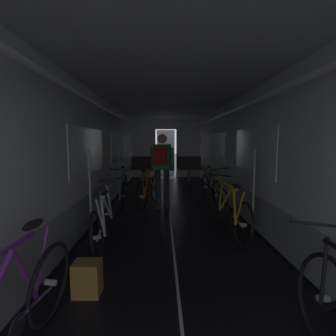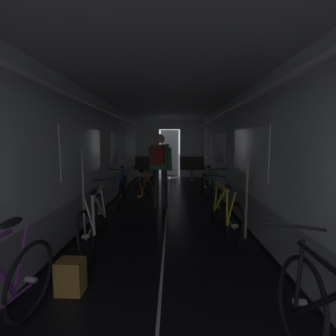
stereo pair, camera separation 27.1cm
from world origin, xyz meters
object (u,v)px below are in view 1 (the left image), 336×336
(bicycle_green, at_px, (211,188))
(person_cyclist_aisle, at_px, (162,164))
(bench_seat_far_left, at_px, (143,166))
(bench_seat_far_right, at_px, (189,166))
(backpack_on_floor, at_px, (87,278))
(bicycle_orange_in_aisle, at_px, (149,190))
(bicycle_blue, at_px, (124,190))
(bicycle_purple, at_px, (10,319))
(bicycle_yellow, at_px, (231,212))
(bicycle_white, at_px, (103,221))

(bicycle_green, height_order, person_cyclist_aisle, person_cyclist_aisle)
(bench_seat_far_left, relative_size, bench_seat_far_right, 1.00)
(backpack_on_floor, bearing_deg, bicycle_green, 61.84)
(bench_seat_far_right, relative_size, bicycle_orange_in_aisle, 0.60)
(bicycle_blue, height_order, bicycle_purple, bicycle_purple)
(bicycle_blue, height_order, bicycle_yellow, bicycle_yellow)
(bench_seat_far_left, height_order, bicycle_white, bicycle_white)
(bicycle_yellow, xyz_separation_m, backpack_on_floor, (-1.86, -1.58, -0.21))
(bicycle_orange_in_aisle, bearing_deg, bicycle_blue, 174.18)
(bicycle_blue, bearing_deg, person_cyclist_aisle, -19.78)
(bicycle_blue, xyz_separation_m, person_cyclist_aisle, (0.91, -0.33, 0.63))
(bicycle_green, xyz_separation_m, bicycle_yellow, (-0.08, -2.04, -0.00))
(bicycle_yellow, relative_size, backpack_on_floor, 4.98)
(bicycle_purple, relative_size, backpack_on_floor, 4.98)
(bicycle_purple, bearing_deg, bicycle_white, 86.39)
(bench_seat_far_left, bearing_deg, backpack_on_floor, -89.98)
(bench_seat_far_right, bearing_deg, bicycle_purple, -103.78)
(bicycle_orange_in_aisle, xyz_separation_m, backpack_on_floor, (-0.42, -3.45, -0.21))
(bench_seat_far_right, bearing_deg, bicycle_yellow, -89.40)
(bench_seat_far_right, distance_m, bicycle_purple, 8.52)
(bench_seat_far_right, xyz_separation_m, bicycle_yellow, (0.06, -5.85, -0.19))
(bicycle_yellow, bearing_deg, bicycle_orange_in_aisle, 127.45)
(bicycle_white, relative_size, bicycle_orange_in_aisle, 1.03)
(bench_seat_far_left, height_order, bicycle_orange_in_aisle, bench_seat_far_left)
(bicycle_yellow, bearing_deg, bicycle_purple, -130.82)
(bicycle_white, relative_size, person_cyclist_aisle, 1.01)
(bicycle_purple, relative_size, person_cyclist_aisle, 1.00)
(backpack_on_floor, bearing_deg, bicycle_purple, -105.40)
(bench_seat_far_left, relative_size, bicycle_green, 0.58)
(bicycle_blue, bearing_deg, bicycle_purple, -90.76)
(bicycle_white, bearing_deg, bicycle_purple, -93.61)
(bicycle_white, xyz_separation_m, bicycle_orange_in_aisle, (0.53, 2.30, 0.00))
(bicycle_green, relative_size, backpack_on_floor, 4.98)
(bicycle_blue, distance_m, person_cyclist_aisle, 1.16)
(bench_seat_far_left, xyz_separation_m, bicycle_green, (1.94, -3.82, -0.19))
(bench_seat_far_left, bearing_deg, bicycle_orange_in_aisle, -83.90)
(bicycle_white, bearing_deg, bicycle_orange_in_aisle, 77.04)
(bicycle_orange_in_aisle, bearing_deg, bicycle_green, 6.13)
(bicycle_green, height_order, bicycle_orange_in_aisle, bicycle_green)
(bench_seat_far_left, xyz_separation_m, bench_seat_far_right, (1.80, 0.00, 0.00))
(bench_seat_far_right, height_order, bicycle_orange_in_aisle, bench_seat_far_right)
(bench_seat_far_right, relative_size, bicycle_purple, 0.58)
(person_cyclist_aisle, bearing_deg, bench_seat_far_right, 75.95)
(bench_seat_far_right, distance_m, bicycle_orange_in_aisle, 4.21)
(bicycle_blue, xyz_separation_m, bicycle_orange_in_aisle, (0.60, -0.06, 0.00))
(bicycle_yellow, bearing_deg, backpack_on_floor, -139.71)
(bicycle_purple, xyz_separation_m, bicycle_yellow, (2.09, 2.42, -0.00))
(person_cyclist_aisle, bearing_deg, bicycle_green, 19.67)
(bicycle_white, bearing_deg, bicycle_green, 50.36)
(bench_seat_far_right, xyz_separation_m, bicycle_white, (-1.90, -6.28, -0.19))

